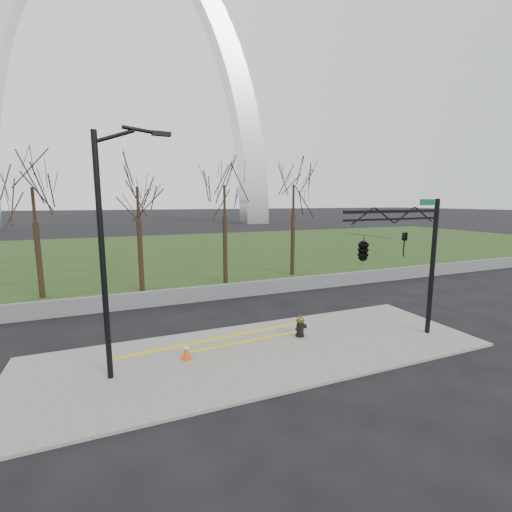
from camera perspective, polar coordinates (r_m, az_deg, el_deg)
name	(u,v)px	position (r m, az deg, el deg)	size (l,w,h in m)	color
ground	(264,353)	(14.20, 1.26, -15.56)	(500.00, 500.00, 0.00)	black
sidewalk	(264,352)	(14.18, 1.26, -15.37)	(18.00, 6.00, 0.10)	slate
grass_strip	(162,251)	(42.55, -15.16, 0.74)	(120.00, 40.00, 0.06)	#213814
guardrail	(210,293)	(21.21, -7.48, -5.98)	(60.00, 0.30, 0.90)	#59595B
gateway_arch	(129,80)	(90.96, -20.13, 25.46)	(66.00, 6.00, 65.00)	silver
tree_row	(90,234)	(23.95, -25.54, 3.25)	(32.93, 4.00, 7.74)	black
fire_hydrant	(300,326)	(15.47, 7.26, -11.37)	(0.59, 0.38, 0.95)	black
traffic_cone	(186,350)	(13.62, -11.35, -14.91)	(0.43, 0.43, 0.64)	#DD4B0B
street_light	(109,240)	(11.92, -22.91, 2.48)	(2.39, 0.43, 8.21)	black
traffic_signal_mast	(378,247)	(14.32, 19.37, 1.45)	(5.09, 2.51, 6.00)	black
caution_tape	(230,340)	(13.96, -4.32, -13.49)	(7.59, 0.74, 0.48)	yellow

